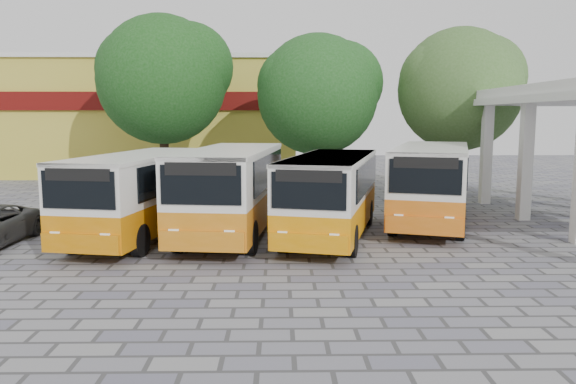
{
  "coord_description": "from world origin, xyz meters",
  "views": [
    {
      "loc": [
        -2.13,
        -16.29,
        4.18
      ],
      "look_at": [
        -1.81,
        3.64,
        1.5
      ],
      "focal_mm": 35.0,
      "sensor_mm": 36.0,
      "label": 1
    }
  ],
  "objects_px": {
    "bus_centre_right": "(331,191)",
    "bus_far_right": "(432,179)",
    "bus_centre_left": "(231,186)",
    "bus_far_left": "(141,190)"
  },
  "relations": [
    {
      "from": "bus_centre_right",
      "to": "bus_far_right",
      "type": "relative_size",
      "value": 0.93
    },
    {
      "from": "bus_centre_left",
      "to": "bus_far_right",
      "type": "xyz_separation_m",
      "value": [
        7.62,
        1.98,
        -0.01
      ]
    },
    {
      "from": "bus_far_left",
      "to": "bus_centre_right",
      "type": "relative_size",
      "value": 1.01
    },
    {
      "from": "bus_centre_left",
      "to": "bus_far_right",
      "type": "relative_size",
      "value": 0.97
    },
    {
      "from": "bus_centre_left",
      "to": "bus_far_right",
      "type": "distance_m",
      "value": 7.87
    },
    {
      "from": "bus_centre_left",
      "to": "bus_far_right",
      "type": "height_order",
      "value": "bus_centre_left"
    },
    {
      "from": "bus_centre_left",
      "to": "bus_centre_right",
      "type": "bearing_deg",
      "value": -1.08
    },
    {
      "from": "bus_centre_right",
      "to": "bus_far_left",
      "type": "bearing_deg",
      "value": -166.78
    },
    {
      "from": "bus_far_left",
      "to": "bus_centre_left",
      "type": "height_order",
      "value": "bus_centre_left"
    },
    {
      "from": "bus_far_left",
      "to": "bus_centre_left",
      "type": "distance_m",
      "value": 3.12
    }
  ]
}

